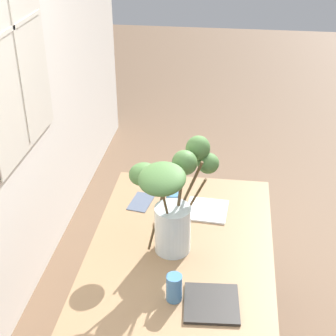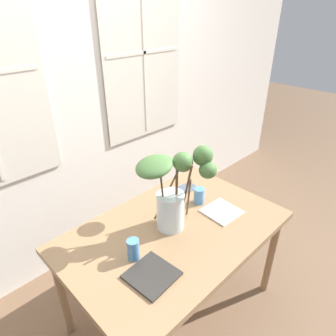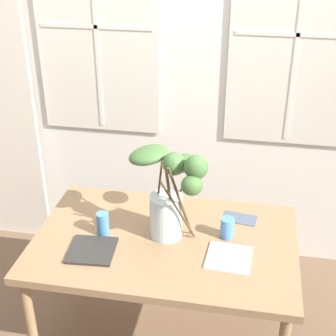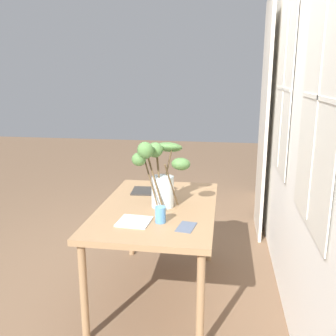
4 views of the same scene
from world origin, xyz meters
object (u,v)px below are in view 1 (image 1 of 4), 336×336
(dining_table, at_px, (180,261))
(vase_with_branches, at_px, (174,200))
(drinking_glass_blue_right, at_px, (173,202))
(plate_square_right, at_px, (207,210))
(plate_square_left, at_px, (212,303))
(drinking_glass_blue_left, at_px, (174,288))

(dining_table, bearing_deg, vase_with_branches, 61.19)
(dining_table, bearing_deg, drinking_glass_blue_right, 13.60)
(drinking_glass_blue_right, relative_size, plate_square_right, 0.52)
(plate_square_left, height_order, plate_square_right, plate_square_left)
(dining_table, relative_size, drinking_glass_blue_left, 10.92)
(drinking_glass_blue_left, relative_size, plate_square_right, 0.58)
(dining_table, height_order, plate_square_left, plate_square_left)
(drinking_glass_blue_right, xyz_separation_m, plate_square_right, (0.02, -0.18, -0.05))
(plate_square_right, bearing_deg, vase_with_branches, 156.30)
(vase_with_branches, bearing_deg, drinking_glass_blue_left, -172.29)
(vase_with_branches, height_order, drinking_glass_blue_left, vase_with_branches)
(drinking_glass_blue_right, distance_m, plate_square_left, 0.70)
(vase_with_branches, bearing_deg, drinking_glass_blue_right, 7.39)
(drinking_glass_blue_left, distance_m, plate_square_right, 0.67)
(dining_table, relative_size, vase_with_branches, 2.49)
(dining_table, bearing_deg, plate_square_right, -16.67)
(plate_square_left, bearing_deg, drinking_glass_blue_left, 85.68)
(drinking_glass_blue_left, bearing_deg, drinking_glass_blue_right, 7.57)
(drinking_glass_blue_left, relative_size, drinking_glass_blue_right, 1.11)
(plate_square_right, bearing_deg, plate_square_left, -174.49)
(drinking_glass_blue_left, height_order, plate_square_right, drinking_glass_blue_left)
(vase_with_branches, bearing_deg, plate_square_left, -150.34)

